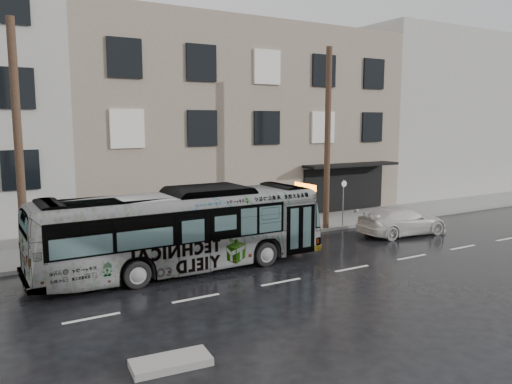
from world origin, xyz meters
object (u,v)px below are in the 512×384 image
utility_pole_rear (18,146)px  sign_post (343,203)px  bus (183,230)px  utility_pole_front (327,139)px  white_sedan (402,221)px

utility_pole_rear → sign_post: bearing=0.0°
sign_post → bus: bearing=-164.6°
sign_post → bus: size_ratio=0.22×
utility_pole_front → utility_pole_rear: size_ratio=1.00×
bus → white_sedan: bus is taller
utility_pole_front → bus: size_ratio=0.81×
utility_pole_front → bus: bearing=-162.8°
utility_pole_front → white_sedan: size_ratio=1.92×
utility_pole_rear → sign_post: (15.10, 0.00, -3.30)m
utility_pole_rear → bus: (5.11, -2.76, -3.11)m
utility_pole_front → sign_post: 3.48m
utility_pole_front → white_sedan: utility_pole_front is taller
bus → utility_pole_front: bearing=-73.4°
utility_pole_rear → bus: 6.59m
utility_pole_front → bus: (-8.89, -2.76, -3.11)m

